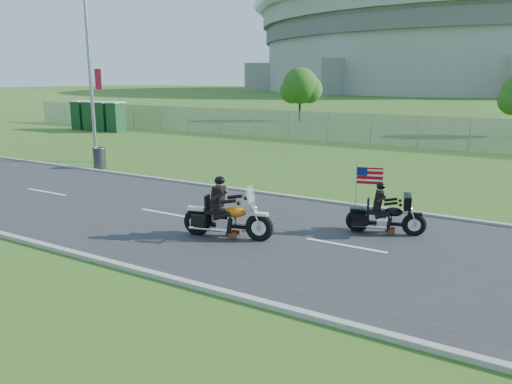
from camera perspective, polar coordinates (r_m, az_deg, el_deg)
The scene contains 15 objects.
ground at distance 14.97m, azimuth -4.26°, elevation -3.68°, with size 420.00×420.00×0.00m, color #244916.
road at distance 14.97m, azimuth -4.26°, elevation -3.61°, with size 120.00×8.00×0.04m, color #28282B.
curb_north at distance 18.30m, azimuth 3.06°, elevation -0.42°, with size 120.00×0.18×0.12m, color #9E9B93.
curb_south at distance 12.06m, azimuth -15.53°, elevation -8.06°, with size 120.00×0.18×0.12m, color #9E9B93.
fence at distance 34.53m, azimuth 8.23°, elevation 7.37°, with size 60.00×0.03×2.00m, color gray.
stadium at distance 184.23m, azimuth 22.97°, elevation 15.48°, with size 140.40×140.40×29.20m.
streetlight at distance 27.11m, azimuth -18.21°, elevation 15.21°, with size 0.90×2.46×10.00m.
porta_toilet_a at distance 41.86m, azimuth -15.70°, elevation 8.19°, with size 1.10×1.10×2.30m, color #133B1A.
porta_toilet_b at distance 42.89m, azimuth -17.00°, elevation 8.21°, with size 1.10×1.10×2.30m, color #133B1A.
porta_toilet_c at distance 43.93m, azimuth -18.25°, elevation 8.22°, with size 1.10×1.10×2.30m, color #133B1A.
porta_toilet_d at distance 45.00m, azimuth -19.43°, elevation 8.23°, with size 1.10×1.10×2.30m, color #133B1A.
tree_fence_mid at distance 50.88m, azimuth 5.14°, elevation 11.80°, with size 3.96×3.69×5.30m.
motorcycle_lead at distance 13.50m, azimuth -3.44°, elevation -3.11°, with size 2.55×1.03×1.74m.
motorcycle_follow at distance 14.28m, azimuth 14.59°, elevation -2.77°, with size 2.15×1.00×1.83m.
trash_can at distance 25.04m, azimuth -17.44°, elevation 3.67°, with size 0.57×0.57×0.99m, color #37373C.
Camera 1 is at (8.32, -11.69, 4.27)m, focal length 35.00 mm.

